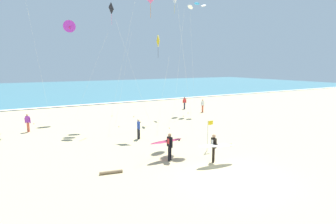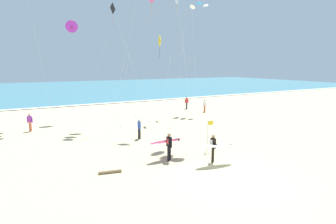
# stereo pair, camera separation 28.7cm
# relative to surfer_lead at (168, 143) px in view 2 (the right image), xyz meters

# --- Properties ---
(ground_plane) EXTENTS (160.00, 160.00, 0.00)m
(ground_plane) POSITION_rel_surfer_lead_xyz_m (1.59, -3.93, -1.04)
(ground_plane) COLOR tan
(ocean_water) EXTENTS (160.00, 60.00, 0.08)m
(ocean_water) POSITION_rel_surfer_lead_xyz_m (1.59, 55.21, -1.00)
(ocean_water) COLOR teal
(ocean_water) RESTS_ON ground
(shoreline_foam) EXTENTS (160.00, 0.91, 0.01)m
(shoreline_foam) POSITION_rel_surfer_lead_xyz_m (1.59, 25.51, -0.96)
(shoreline_foam) COLOR white
(shoreline_foam) RESTS_ON ocean_water
(surfer_lead) EXTENTS (2.32, 0.97, 1.71)m
(surfer_lead) POSITION_rel_surfer_lead_xyz_m (0.00, 0.00, 0.00)
(surfer_lead) COLOR black
(surfer_lead) RESTS_ON ground
(surfer_trailing) EXTENTS (2.38, 1.09, 1.71)m
(surfer_trailing) POSITION_rel_surfer_lead_xyz_m (2.14, -1.83, 0.00)
(surfer_trailing) COLOR black
(surfer_trailing) RESTS_ON ground
(kite_delta_violet_near) EXTENTS (4.57, 1.14, 10.23)m
(kite_delta_violet_near) POSITION_rel_surfer_lead_xyz_m (-2.53, 16.09, 8.53)
(kite_delta_violet_near) COLOR purple
(kite_delta_violet_near) RESTS_ON ground
(kite_arc_cobalt_high) EXTENTS (3.11, 2.68, 13.08)m
(kite_arc_cobalt_high) POSITION_rel_surfer_lead_xyz_m (11.90, 14.19, 11.69)
(kite_arc_cobalt_high) COLOR white
(kite_arc_cobalt_high) RESTS_ON ground
(kite_diamond_ivory_low) EXTENTS (0.60, 3.37, 13.57)m
(kite_diamond_ivory_low) POSITION_rel_surfer_lead_xyz_m (8.78, 14.02, 11.25)
(kite_diamond_ivory_low) COLOR white
(kite_diamond_ivory_low) RESTS_ON ground
(kite_diamond_golden_distant) EXTENTS (1.08, 4.50, 8.70)m
(kite_diamond_golden_distant) POSITION_rel_surfer_lead_xyz_m (4.95, 10.84, 6.75)
(kite_diamond_golden_distant) COLOR yellow
(kite_diamond_golden_distant) RESTS_ON ground
(kite_diamond_charcoal_close) EXTENTS (3.64, 3.84, 11.12)m
(kite_diamond_charcoal_close) POSITION_rel_surfer_lead_xyz_m (0.23, 10.48, 8.95)
(kite_diamond_charcoal_close) COLOR black
(kite_diamond_charcoal_close) RESTS_ON ground
(kite_diamond_rose_outer) EXTENTS (2.87, 2.62, 12.04)m
(kite_diamond_rose_outer) POSITION_rel_surfer_lead_xyz_m (2.54, 7.77, 9.92)
(kite_diamond_rose_outer) COLOR pink
(kite_diamond_rose_outer) RESTS_ON ground
(bystander_blue_top) EXTENTS (0.22, 0.50, 1.59)m
(bystander_blue_top) POSITION_rel_surfer_lead_xyz_m (0.28, 5.23, -0.23)
(bystander_blue_top) COLOR black
(bystander_blue_top) RESTS_ON ground
(bystander_red_top) EXTENTS (0.48, 0.28, 1.59)m
(bystander_red_top) POSITION_rel_surfer_lead_xyz_m (11.31, 15.75, -0.23)
(bystander_red_top) COLOR #2D334C
(bystander_red_top) RESTS_ON ground
(bystander_white_top) EXTENTS (0.50, 0.22, 1.59)m
(bystander_white_top) POSITION_rel_surfer_lead_xyz_m (11.92, 12.59, -0.23)
(bystander_white_top) COLOR #D8593F
(bystander_white_top) RESTS_ON ground
(bystander_purple_top) EXTENTS (0.46, 0.30, 1.59)m
(bystander_purple_top) POSITION_rel_surfer_lead_xyz_m (-7.18, 11.97, -0.23)
(bystander_purple_top) COLOR #D8593F
(bystander_purple_top) RESTS_ON ground
(lifeguard_flag) EXTENTS (0.44, 0.05, 2.10)m
(lifeguard_flag) POSITION_rel_surfer_lead_xyz_m (3.24, 0.26, 0.22)
(lifeguard_flag) COLOR silver
(lifeguard_flag) RESTS_ON ground
(driftwood_log) EXTENTS (1.23, 0.40, 0.17)m
(driftwood_log) POSITION_rel_surfer_lead_xyz_m (-3.71, -0.38, -0.96)
(driftwood_log) COLOR #846B4C
(driftwood_log) RESTS_ON ground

